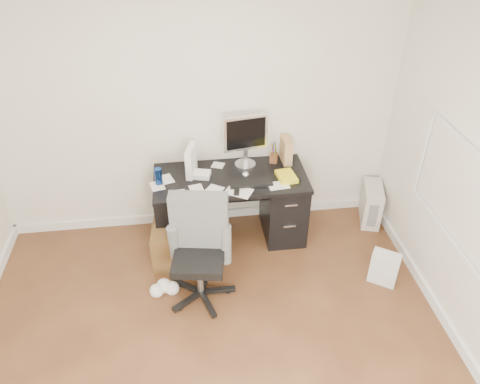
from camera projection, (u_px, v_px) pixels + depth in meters
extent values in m
plane|color=#472717|center=(217.00, 375.00, 3.63)|extent=(4.00, 4.00, 0.00)
cube|color=beige|center=(195.00, 107.00, 4.48)|extent=(4.00, 0.02, 2.70)
cube|color=white|center=(199.00, 17.00, 2.08)|extent=(4.00, 4.00, 0.02)
cube|color=silver|center=(201.00, 215.00, 5.22)|extent=(4.00, 0.03, 0.10)
cube|color=silver|center=(459.00, 344.00, 3.81)|extent=(0.03, 4.00, 0.10)
cube|color=black|center=(230.00, 179.00, 4.58)|extent=(1.50, 0.70, 0.04)
cube|color=black|center=(177.00, 213.00, 4.74)|extent=(0.40, 0.60, 0.71)
cube|color=black|center=(283.00, 205.00, 4.86)|extent=(0.40, 0.60, 0.71)
cube|color=black|center=(227.00, 183.00, 5.01)|extent=(0.70, 0.03, 0.51)
cube|color=black|center=(251.00, 183.00, 4.47)|extent=(0.41, 0.15, 0.02)
sphere|color=silver|center=(246.00, 175.00, 4.54)|extent=(0.09, 0.09, 0.07)
cylinder|color=navy|center=(158.00, 176.00, 4.43)|extent=(0.09, 0.09, 0.16)
cube|color=white|center=(191.00, 161.00, 4.53)|extent=(0.18, 0.28, 0.30)
cube|color=#967249|center=(286.00, 150.00, 4.74)|extent=(0.12, 0.23, 0.26)
cube|color=yellow|center=(287.00, 176.00, 4.54)|extent=(0.21, 0.25, 0.04)
cube|color=#ADA79C|center=(371.00, 204.00, 5.11)|extent=(0.30, 0.46, 0.43)
cube|color=silver|center=(384.00, 268.00, 4.36)|extent=(0.31, 0.29, 0.34)
cube|color=#482E15|center=(176.00, 244.00, 4.57)|extent=(0.46, 0.46, 0.42)
cube|color=slate|center=(280.00, 215.00, 5.14)|extent=(0.38, 0.33, 0.19)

